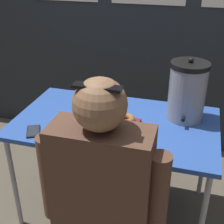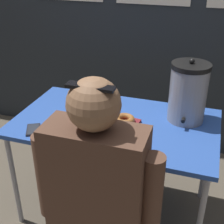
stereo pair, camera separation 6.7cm
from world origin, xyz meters
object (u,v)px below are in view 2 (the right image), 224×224
at_px(donut_box, 100,121).
at_px(coffee_urn, 188,93).
at_px(person_seated, 97,208).
at_px(cell_phone, 33,130).

relative_size(donut_box, coffee_urn, 1.16).
bearing_deg(person_seated, cell_phone, -33.32).
height_order(coffee_urn, person_seated, person_seated).
bearing_deg(coffee_urn, person_seated, -111.92).
bearing_deg(donut_box, person_seated, -63.94).
relative_size(coffee_urn, person_seated, 0.32).
height_order(coffee_urn, cell_phone, coffee_urn).
xyz_separation_m(coffee_urn, person_seated, (-0.30, -0.75, -0.31)).
bearing_deg(donut_box, cell_phone, -144.92).
xyz_separation_m(donut_box, coffee_urn, (0.48, 0.23, 0.16)).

